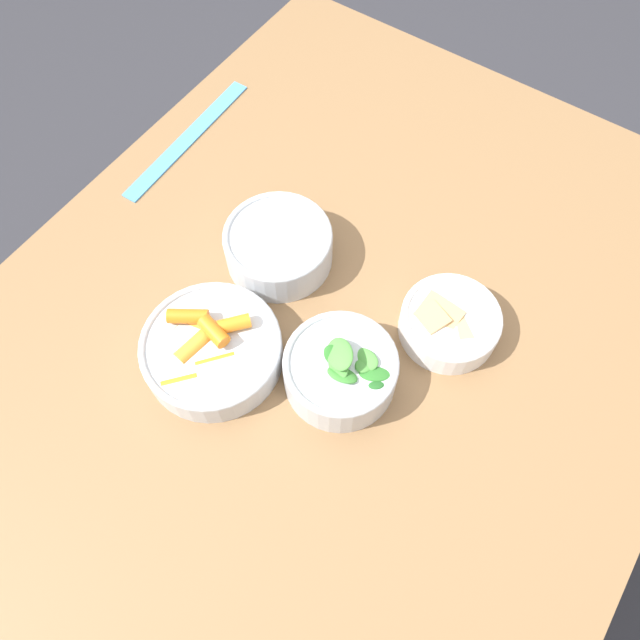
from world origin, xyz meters
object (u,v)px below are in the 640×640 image
Objects in this scene: bowl_greens at (341,370)px; ruler at (188,139)px; bowl_carrots at (211,349)px; bowl_beans_hotdog at (279,247)px; bowl_cookies at (450,322)px.

ruler is at bearing 64.20° from bowl_greens.
bowl_carrots is 0.62× the size of ruler.
bowl_beans_hotdog is 0.28m from bowl_cookies.
bowl_beans_hotdog is (0.19, 0.02, 0.00)m from bowl_carrots.
bowl_beans_hotdog is 0.52× the size of ruler.
bowl_cookies is at bearing -29.01° from bowl_greens.
ruler is (0.11, 0.28, -0.03)m from bowl_beans_hotdog.
bowl_beans_hotdog is at bearing 58.45° from bowl_greens.
bowl_carrots reaches higher than bowl_beans_hotdog.
bowl_beans_hotdog is at bearing 97.31° from bowl_cookies.
bowl_cookies is at bearing -82.69° from bowl_beans_hotdog.
bowl_greens is 0.18m from bowl_cookies.
bowl_beans_hotdog is 0.30m from ruler.
bowl_carrots is 0.18m from bowl_greens.
bowl_carrots is at bearing -173.27° from bowl_beans_hotdog.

